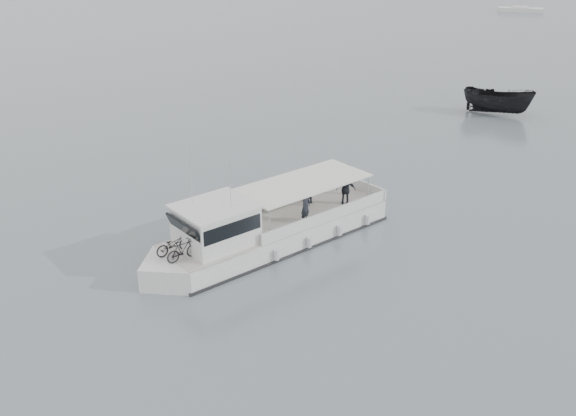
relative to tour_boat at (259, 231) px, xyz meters
name	(u,v)px	position (x,y,z in m)	size (l,w,h in m)	color
ground	(250,256)	(-0.63, -0.47, -0.87)	(1400.00, 1400.00, 0.00)	slate
tour_boat	(259,231)	(0.00, 0.00, 0.00)	(12.71, 5.69, 5.32)	white
dark_motorboat	(498,101)	(25.00, 12.34, 0.15)	(1.98, 5.28, 2.04)	black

